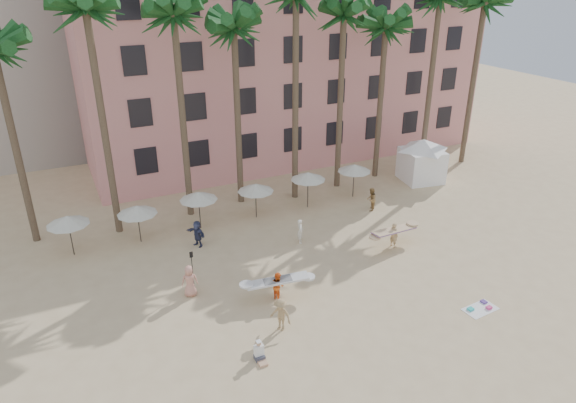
{
  "coord_description": "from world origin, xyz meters",
  "views": [
    {
      "loc": [
        -12.94,
        -17.57,
        15.93
      ],
      "look_at": [
        -1.65,
        6.0,
        4.0
      ],
      "focal_mm": 32.0,
      "sensor_mm": 36.0,
      "label": 1
    }
  ],
  "objects_px": {
    "cabana": "(422,156)",
    "carrier_yellow": "(394,233)",
    "carrier_white": "(278,284)",
    "pink_hotel": "(279,63)"
  },
  "relations": [
    {
      "from": "pink_hotel",
      "to": "carrier_white",
      "type": "xyz_separation_m",
      "value": [
        -10.69,
        -22.99,
        -7.13
      ]
    },
    {
      "from": "cabana",
      "to": "carrier_yellow",
      "type": "distance_m",
      "value": 11.9
    },
    {
      "from": "pink_hotel",
      "to": "cabana",
      "type": "xyz_separation_m",
      "value": [
        6.76,
        -12.94,
        -5.93
      ]
    },
    {
      "from": "cabana",
      "to": "carrier_white",
      "type": "distance_m",
      "value": 20.18
    },
    {
      "from": "pink_hotel",
      "to": "carrier_white",
      "type": "distance_m",
      "value": 26.34
    },
    {
      "from": "pink_hotel",
      "to": "carrier_yellow",
      "type": "xyz_separation_m",
      "value": [
        -1.86,
        -21.06,
        -7.05
      ]
    },
    {
      "from": "cabana",
      "to": "carrier_white",
      "type": "relative_size",
      "value": 1.54
    },
    {
      "from": "pink_hotel",
      "to": "cabana",
      "type": "height_order",
      "value": "pink_hotel"
    },
    {
      "from": "carrier_yellow",
      "to": "carrier_white",
      "type": "relative_size",
      "value": 0.98
    },
    {
      "from": "carrier_yellow",
      "to": "cabana",
      "type": "bearing_deg",
      "value": 43.31
    }
  ]
}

